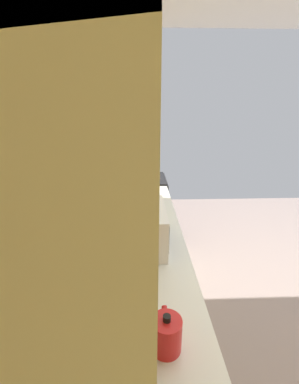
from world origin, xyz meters
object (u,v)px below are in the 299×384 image
bowl (151,202)px  kettle (166,334)px  microwave (139,226)px  oven_range (143,208)px

bowl → kettle: kettle is taller
microwave → oven_range: bearing=-1.2°
bowl → microwave: bearing=171.4°
microwave → kettle: (-0.82, -0.11, -0.07)m
microwave → kettle: size_ratio=2.94×
microwave → kettle: 0.83m
bowl → kettle: (-1.55, 0.00, 0.04)m
oven_range → bowl: size_ratio=6.44×
oven_range → bowl: oven_range is taller
oven_range → kettle: bearing=-178.2°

